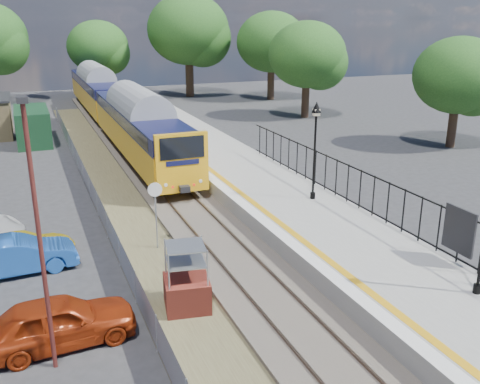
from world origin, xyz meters
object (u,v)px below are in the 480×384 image
car_blue (18,255)px  car_red (59,322)px  train (114,103)px  speed_sign (156,204)px  victorian_lamp_north (316,128)px  carpark_lamp (38,224)px  brick_plinth (186,278)px  car_yellow (23,247)px

car_blue → car_red: bearing=-172.8°
train → speed_sign: size_ratio=14.13×
train → speed_sign: 25.33m
victorian_lamp_north → train: bearing=102.4°
victorian_lamp_north → carpark_lamp: carpark_lamp is taller
victorian_lamp_north → car_red: victorian_lamp_north is taller
car_red → car_blue: car_red is taller
train → car_red: bearing=-102.3°
car_red → brick_plinth: bearing=-86.6°
speed_sign → car_red: size_ratio=0.66×
train → car_yellow: (-7.61, -24.22, -1.77)m
carpark_lamp → speed_sign: bearing=55.9°
speed_sign → car_yellow: bearing=174.7°
carpark_lamp → car_red: bearing=78.0°
car_red → car_blue: 5.52m
train → car_red: train is taller
brick_plinth → car_yellow: size_ratio=0.58×
carpark_lamp → brick_plinth: bearing=20.6°
train → car_yellow: 25.44m
victorian_lamp_north → speed_sign: 8.21m
carpark_lamp → car_yellow: bearing=95.0°
victorian_lamp_north → train: size_ratio=0.11×
train → carpark_lamp: (-6.95, -31.78, 1.83)m
victorian_lamp_north → car_red: (-12.03, -6.57, -3.55)m
car_yellow → speed_sign: bearing=-109.5°
car_yellow → car_red: bearing=179.1°
brick_plinth → speed_sign: 5.07m
car_blue → carpark_lamp: bearing=-176.5°
car_red → train: bearing=-16.5°
brick_plinth → car_blue: (-5.07, 4.89, -0.41)m
victorian_lamp_north → car_blue: size_ratio=1.09×
brick_plinth → car_red: size_ratio=0.52×
victorian_lamp_north → car_red: size_ratio=1.05×
car_red → car_yellow: 6.57m
victorian_lamp_north → car_blue: victorian_lamp_north is taller
victorian_lamp_north → train: (-5.30, 24.15, -1.96)m
victorian_lamp_north → speed_sign: bearing=-172.3°
brick_plinth → speed_sign: (0.23, 4.99, 0.88)m
car_yellow → car_blue: bearing=161.8°
train → car_yellow: size_ratio=10.36×
victorian_lamp_north → carpark_lamp: bearing=-148.1°
victorian_lamp_north → car_yellow: (-12.91, -0.06, -3.73)m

